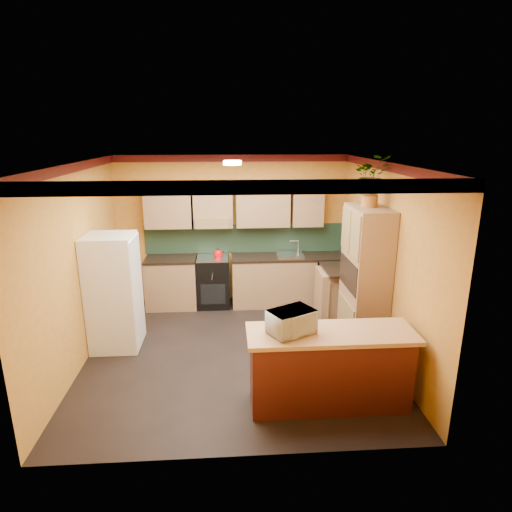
# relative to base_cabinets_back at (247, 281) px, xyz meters

# --- Properties ---
(room_shell) EXTENTS (4.24, 4.24, 2.72)m
(room_shell) POSITION_rel_base_cabinets_back_xyz_m (-0.24, -1.52, 1.65)
(room_shell) COLOR black
(room_shell) RESTS_ON ground
(base_cabinets_back) EXTENTS (3.65, 0.60, 0.88)m
(base_cabinets_back) POSITION_rel_base_cabinets_back_xyz_m (0.00, 0.00, 0.00)
(base_cabinets_back) COLOR #A18655
(base_cabinets_back) RESTS_ON ground
(countertop_back) EXTENTS (3.65, 0.62, 0.04)m
(countertop_back) POSITION_rel_base_cabinets_back_xyz_m (0.00, -0.00, 0.46)
(countertop_back) COLOR black
(countertop_back) RESTS_ON base_cabinets_back
(stove) EXTENTS (0.58, 0.58, 0.91)m
(stove) POSITION_rel_base_cabinets_back_xyz_m (-0.62, -0.00, 0.02)
(stove) COLOR black
(stove) RESTS_ON ground
(kettle) EXTENTS (0.19, 0.19, 0.18)m
(kettle) POSITION_rel_base_cabinets_back_xyz_m (-0.52, -0.05, 0.56)
(kettle) COLOR red
(kettle) RESTS_ON stove
(sink) EXTENTS (0.48, 0.40, 0.03)m
(sink) POSITION_rel_base_cabinets_back_xyz_m (0.78, 0.00, 0.50)
(sink) COLOR silver
(sink) RESTS_ON countertop_back
(base_cabinets_right) EXTENTS (0.60, 0.80, 0.88)m
(base_cabinets_right) POSITION_rel_base_cabinets_back_xyz_m (1.54, -0.81, 0.00)
(base_cabinets_right) COLOR #A18655
(base_cabinets_right) RESTS_ON ground
(countertop_right) EXTENTS (0.62, 0.80, 0.04)m
(countertop_right) POSITION_rel_base_cabinets_back_xyz_m (1.54, -0.81, 0.46)
(countertop_right) COLOR black
(countertop_right) RESTS_ON base_cabinets_right
(fridge) EXTENTS (0.68, 0.66, 1.70)m
(fridge) POSITION_rel_base_cabinets_back_xyz_m (-2.01, -1.49, 0.41)
(fridge) COLOR white
(fridge) RESTS_ON ground
(pantry) EXTENTS (0.48, 0.90, 2.10)m
(pantry) POSITION_rel_base_cabinets_back_xyz_m (1.59, -1.78, 0.61)
(pantry) COLOR #A18655
(pantry) RESTS_ON ground
(fern_pot) EXTENTS (0.22, 0.22, 0.16)m
(fern_pot) POSITION_rel_base_cabinets_back_xyz_m (1.59, -1.73, 1.74)
(fern_pot) COLOR #A15D27
(fern_pot) RESTS_ON pantry
(fern) EXTENTS (0.48, 0.42, 0.54)m
(fern) POSITION_rel_base_cabinets_back_xyz_m (1.59, -1.73, 2.09)
(fern) COLOR #A18655
(fern) RESTS_ON fern_pot
(breakfast_bar) EXTENTS (1.80, 0.55, 0.88)m
(breakfast_bar) POSITION_rel_base_cabinets_back_xyz_m (0.79, -3.11, 0.00)
(breakfast_bar) COLOR #541A13
(breakfast_bar) RESTS_ON ground
(bar_top) EXTENTS (1.90, 0.65, 0.05)m
(bar_top) POSITION_rel_base_cabinets_back_xyz_m (0.79, -3.11, 0.47)
(bar_top) COLOR tan
(bar_top) RESTS_ON breakfast_bar
(microwave) EXTENTS (0.59, 0.53, 0.27)m
(microwave) POSITION_rel_base_cabinets_back_xyz_m (0.34, -3.11, 0.63)
(microwave) COLOR white
(microwave) RESTS_ON bar_top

